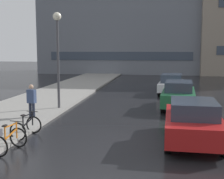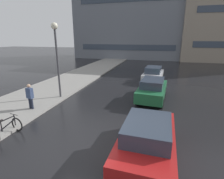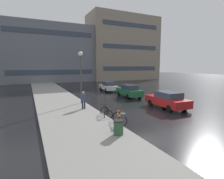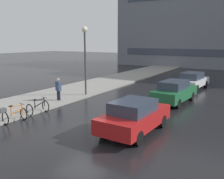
# 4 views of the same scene
# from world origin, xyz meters

# --- Properties ---
(ground_plane) EXTENTS (140.00, 140.00, 0.00)m
(ground_plane) POSITION_xyz_m (0.00, 0.00, 0.00)
(ground_plane) COLOR black
(sidewalk_kerb) EXTENTS (4.80, 60.00, 0.14)m
(sidewalk_kerb) POSITION_xyz_m (-6.00, 10.00, 0.07)
(sidewalk_kerb) COLOR gray
(sidewalk_kerb) RESTS_ON ground
(bicycle_nearest) EXTENTS (0.88, 1.43, 0.98)m
(bicycle_nearest) POSITION_xyz_m (-3.43, -1.58, 0.50)
(bicycle_nearest) COLOR black
(bicycle_nearest) RESTS_ON ground
(bicycle_second) EXTENTS (0.87, 1.26, 0.93)m
(bicycle_second) POSITION_xyz_m (-3.60, 0.37, 0.39)
(bicycle_second) COLOR black
(bicycle_second) RESTS_ON ground
(car_red) EXTENTS (2.09, 4.36, 1.58)m
(car_red) POSITION_xyz_m (2.72, 0.58, 0.81)
(car_red) COLOR #AD1919
(car_red) RESTS_ON ground
(car_green) EXTENTS (2.13, 4.49, 1.59)m
(car_green) POSITION_xyz_m (2.60, 7.23, 0.81)
(car_green) COLOR #1E6038
(car_green) RESTS_ON ground
(car_white) EXTENTS (2.18, 4.40, 1.52)m
(car_white) POSITION_xyz_m (2.41, 13.19, 0.78)
(car_white) COLOR silver
(car_white) RESTS_ON ground
(pedestrian) EXTENTS (0.44, 0.31, 1.72)m
(pedestrian) POSITION_xyz_m (-4.56, 3.21, 0.97)
(pedestrian) COLOR #1E2333
(pedestrian) RESTS_ON ground
(streetlamp) EXTENTS (0.45, 0.45, 5.38)m
(streetlamp) POSITION_xyz_m (-4.04, 5.73, 3.79)
(streetlamp) COLOR #424247
(streetlamp) RESTS_ON ground
(trash_bin) EXTENTS (0.57, 0.57, 0.97)m
(trash_bin) POSITION_xyz_m (-4.50, -3.34, 0.49)
(trash_bin) COLOR #2D5133
(trash_bin) RESTS_ON ground
(building_facade_main) EXTENTS (23.07, 9.17, 13.82)m
(building_facade_main) POSITION_xyz_m (-3.75, 34.94, 6.91)
(building_facade_main) COLOR slate
(building_facade_main) RESTS_ON ground
(building_facade_side) EXTENTS (20.13, 9.00, 17.93)m
(building_facade_side) POSITION_xyz_m (16.67, 34.02, 8.97)
(building_facade_side) COLOR gray
(building_facade_side) RESTS_ON ground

